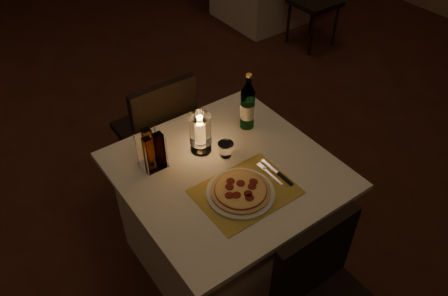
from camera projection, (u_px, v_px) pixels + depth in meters
floor at (169, 177)px, 3.17m from camera, size 8.00×10.00×0.02m
main_table at (226, 216)px, 2.40m from camera, size 1.00×1.00×0.74m
chair_near at (325, 296)px, 1.85m from camera, size 0.42×0.42×0.90m
chair_far at (159, 126)px, 2.72m from camera, size 0.42×0.42×0.90m
placemat at (246, 192)px, 2.03m from camera, size 0.45×0.34×0.00m
plate at (241, 193)px, 2.02m from camera, size 0.32×0.32×0.01m
pizza at (241, 191)px, 2.00m from camera, size 0.28×0.28×0.02m
fork at (268, 172)px, 2.12m from camera, size 0.02×0.18×0.00m
knife at (282, 176)px, 2.10m from camera, size 0.02×0.22×0.01m
tumbler at (226, 150)px, 2.20m from camera, size 0.08×0.08×0.08m
water_bottle at (248, 106)px, 2.32m from camera, size 0.08×0.08×0.33m
hurricane_candle at (200, 131)px, 2.18m from camera, size 0.11×0.11×0.22m
cruet_caddy at (152, 151)px, 2.10m from camera, size 0.12×0.12×0.21m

